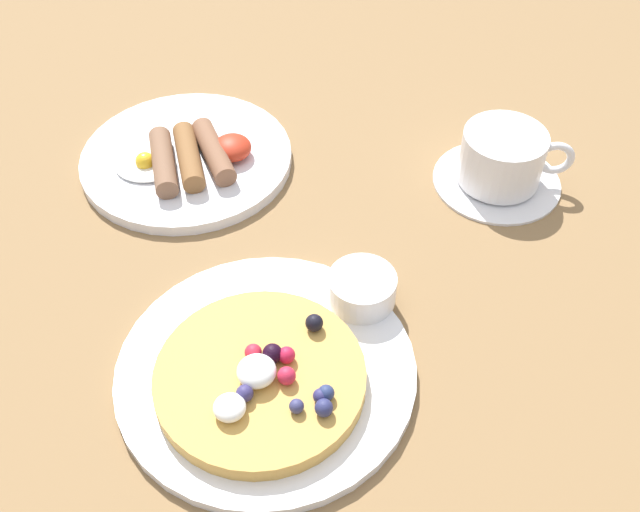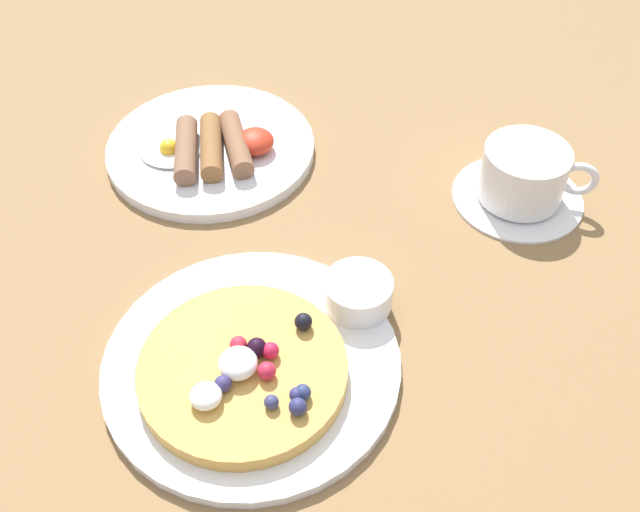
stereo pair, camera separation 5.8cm
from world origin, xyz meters
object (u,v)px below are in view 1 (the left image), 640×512
pancake_plate (266,371)px  coffee_cup (503,156)px  breakfast_plate (187,158)px  coffee_saucer (497,180)px  syrup_ramekin (362,288)px

pancake_plate → coffee_cup: coffee_cup is taller
breakfast_plate → coffee_cup: size_ratio=1.96×
coffee_cup → coffee_saucer: bearing=-174.5°
pancake_plate → syrup_ramekin: bearing=53.2°
breakfast_plate → syrup_ramekin: bearing=-36.9°
breakfast_plate → coffee_cup: bearing=5.6°
coffee_cup → pancake_plate: bearing=-122.6°
coffee_cup → syrup_ramekin: bearing=-120.5°
coffee_cup → breakfast_plate: bearing=-174.4°
syrup_ramekin → coffee_saucer: (11.27, 19.37, -2.14)cm
syrup_ramekin → coffee_cup: 22.52cm
pancake_plate → syrup_ramekin: syrup_ramekin is taller
breakfast_plate → coffee_saucer: size_ratio=1.69×
breakfast_plate → coffee_saucer: 32.94cm
syrup_ramekin → coffee_saucer: size_ratio=0.45×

